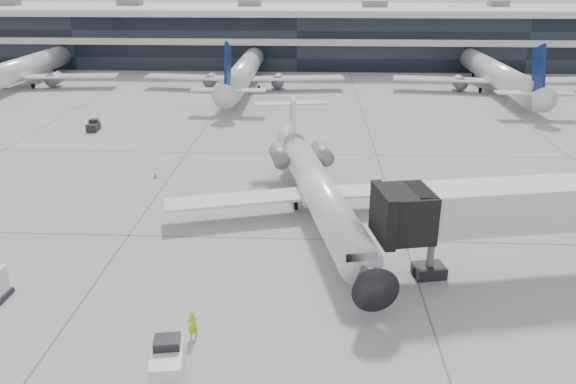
{
  "coord_description": "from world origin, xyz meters",
  "views": [
    {
      "loc": [
        3.36,
        -36.29,
        18.06
      ],
      "look_at": [
        1.54,
        2.6,
        2.6
      ],
      "focal_mm": 35.0,
      "sensor_mm": 36.0,
      "label": 1
    }
  ],
  "objects_px": {
    "ramp_worker": "(192,325)",
    "regional_jet": "(317,186)",
    "jet_bridge": "(541,205)",
    "baggage_tug": "(167,360)"
  },
  "relations": [
    {
      "from": "jet_bridge",
      "to": "ramp_worker",
      "type": "height_order",
      "value": "jet_bridge"
    },
    {
      "from": "regional_jet",
      "to": "ramp_worker",
      "type": "bearing_deg",
      "value": -123.09
    },
    {
      "from": "regional_jet",
      "to": "baggage_tug",
      "type": "xyz_separation_m",
      "value": [
        -7.15,
        -19.24,
        -1.61
      ]
    },
    {
      "from": "jet_bridge",
      "to": "baggage_tug",
      "type": "bearing_deg",
      "value": -162.98
    },
    {
      "from": "jet_bridge",
      "to": "baggage_tug",
      "type": "relative_size",
      "value": 7.05
    },
    {
      "from": "regional_jet",
      "to": "jet_bridge",
      "type": "bearing_deg",
      "value": -41.87
    },
    {
      "from": "ramp_worker",
      "to": "regional_jet",
      "type": "bearing_deg",
      "value": -154.79
    },
    {
      "from": "regional_jet",
      "to": "baggage_tug",
      "type": "height_order",
      "value": "regional_jet"
    },
    {
      "from": "baggage_tug",
      "to": "ramp_worker",
      "type": "bearing_deg",
      "value": 68.0
    },
    {
      "from": "regional_jet",
      "to": "ramp_worker",
      "type": "distance_m",
      "value": 17.79
    }
  ]
}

